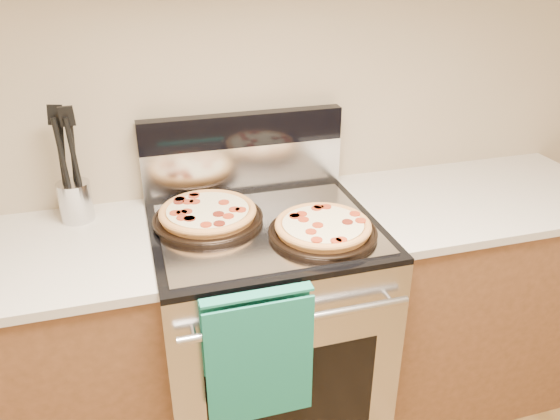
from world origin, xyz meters
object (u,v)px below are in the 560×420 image
object	(u,v)px
range_body	(266,335)
pepperoni_pizza_back	(208,214)
pepperoni_pizza_front	(323,228)
utensil_crock	(76,201)

from	to	relation	value
range_body	pepperoni_pizza_back	bearing A→B (deg)	158.75
pepperoni_pizza_back	pepperoni_pizza_front	distance (m)	0.40
range_body	pepperoni_pizza_back	distance (m)	0.54
range_body	pepperoni_pizza_back	xyz separation A→B (m)	(-0.18, 0.07, 0.50)
pepperoni_pizza_front	utensil_crock	bearing A→B (deg)	154.34
range_body	pepperoni_pizza_front	size ratio (longest dim) A/B	2.58
range_body	utensil_crock	bearing A→B (deg)	158.48
pepperoni_pizza_back	utensil_crock	bearing A→B (deg)	158.37
pepperoni_pizza_back	pepperoni_pizza_front	world-z (taller)	pepperoni_pizza_back
pepperoni_pizza_front	utensil_crock	xyz separation A→B (m)	(-0.77, 0.37, 0.03)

